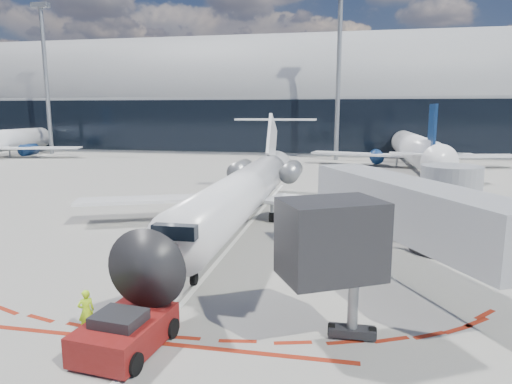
% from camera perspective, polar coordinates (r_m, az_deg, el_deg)
% --- Properties ---
extents(ground, '(260.00, 260.00, 0.00)m').
position_cam_1_polar(ground, '(26.79, -3.08, -6.65)').
color(ground, slate).
rests_on(ground, ground).
extents(apron_centerline, '(0.25, 40.00, 0.01)m').
position_cam_1_polar(apron_centerline, '(28.65, -2.11, -5.50)').
color(apron_centerline, silver).
rests_on(apron_centerline, ground).
extents(apron_stop_bar, '(14.00, 0.25, 0.01)m').
position_cam_1_polar(apron_stop_bar, '(16.68, -13.19, -17.81)').
color(apron_stop_bar, maroon).
rests_on(apron_stop_bar, ground).
extents(terminal_building, '(150.00, 24.15, 24.00)m').
position_cam_1_polar(terminal_building, '(90.05, 7.11, 10.63)').
color(terminal_building, gray).
rests_on(terminal_building, ground).
extents(jet_bridge, '(10.03, 15.20, 4.90)m').
position_cam_1_polar(jet_bridge, '(22.63, 19.67, -2.53)').
color(jet_bridge, '#979A9F').
rests_on(jet_bridge, ground).
extents(light_mast_west, '(0.70, 0.70, 25.00)m').
position_cam_1_polar(light_mast_west, '(89.22, -24.73, 12.35)').
color(light_mast_west, gray).
rests_on(light_mast_west, ground).
extents(light_mast_centre, '(0.70, 0.70, 25.00)m').
position_cam_1_polar(light_mast_centre, '(73.02, 10.26, 13.78)').
color(light_mast_centre, gray).
rests_on(light_mast_centre, ground).
extents(regional_jet, '(24.29, 29.95, 7.50)m').
position_cam_1_polar(regional_jet, '(30.62, -1.33, 0.32)').
color(regional_jet, white).
rests_on(regional_jet, ground).
extents(pushback_tug, '(2.66, 5.56, 1.42)m').
position_cam_1_polar(pushback_tug, '(16.13, -16.01, -16.48)').
color(pushback_tug, '#5F0F0D').
rests_on(pushback_tug, ground).
extents(ramp_worker, '(0.68, 0.67, 1.58)m').
position_cam_1_polar(ramp_worker, '(17.63, -20.46, -13.78)').
color(ramp_worker, '#AFF119').
rests_on(ramp_worker, ground).
extents(uld_container, '(1.94, 1.72, 1.63)m').
position_cam_1_polar(uld_container, '(23.14, -13.89, -7.59)').
color(uld_container, black).
rests_on(uld_container, ground).
extents(bg_airliner_0, '(32.48, 34.39, 10.51)m').
position_cam_1_polar(bg_airliner_0, '(87.91, -29.35, 7.29)').
color(bg_airliner_0, white).
rests_on(bg_airliner_0, ground).
extents(bg_airliner_1, '(32.51, 34.42, 10.52)m').
position_cam_1_polar(bg_airliner_1, '(67.11, 19.10, 7.52)').
color(bg_airliner_1, white).
rests_on(bg_airliner_1, ground).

